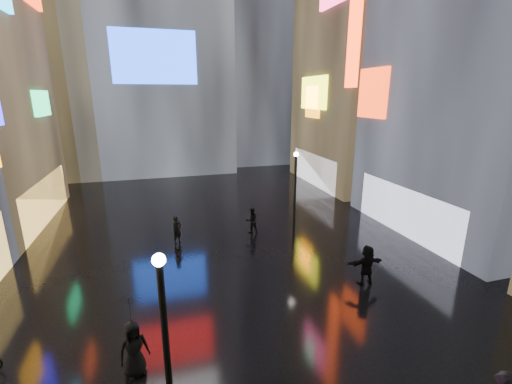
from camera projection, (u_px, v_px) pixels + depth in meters
name	position (u px, v px, depth m)	size (l,w,h in m)	color
ground	(221.00, 235.00, 21.42)	(140.00, 140.00, 0.00)	black
building_right_far	(369.00, 32.00, 31.12)	(10.28, 12.00, 28.00)	black
tower_flank_right	(250.00, 25.00, 43.21)	(12.00, 12.00, 34.00)	black
tower_flank_left	(40.00, 48.00, 34.45)	(10.00, 10.00, 26.00)	black
lamp_near	(166.00, 342.00, 7.91)	(0.30, 0.30, 5.20)	black
lamp_far	(295.00, 188.00, 20.99)	(0.30, 0.30, 5.20)	black
pedestrian_4	(134.00, 349.00, 10.52)	(0.91, 0.59, 1.86)	black
pedestrian_5	(367.00, 265.00, 15.68)	(1.76, 0.56, 1.90)	black
pedestrian_6	(177.00, 230.00, 20.05)	(0.61, 0.40, 1.67)	black
pedestrian_7	(252.00, 220.00, 21.65)	(0.79, 0.62, 1.63)	black
umbrella_2	(129.00, 310.00, 10.15)	(0.95, 0.97, 0.87)	black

